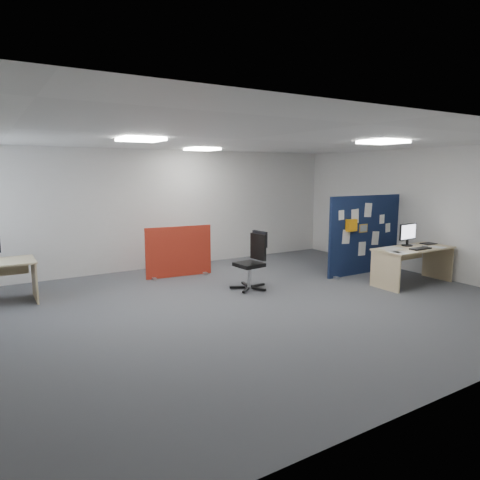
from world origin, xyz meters
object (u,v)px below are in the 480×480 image
navy_divider (365,235)px  red_divider (179,252)px  monitor_main (408,234)px  main_desk (411,256)px  office_chair (254,257)px

navy_divider → red_divider: 4.02m
monitor_main → red_divider: 4.69m
main_desk → red_divider: bearing=141.4°
main_desk → navy_divider: bearing=95.9°
main_desk → monitor_main: bearing=67.9°
office_chair → red_divider: bearing=111.2°
navy_divider → office_chair: bearing=175.9°
red_divider → navy_divider: bearing=-21.4°
navy_divider → main_desk: size_ratio=1.25×
navy_divider → main_desk: bearing=-84.1°
navy_divider → office_chair: size_ratio=1.92×
main_desk → red_divider: (-3.69, 2.94, -0.03)m
main_desk → monitor_main: (0.07, 0.16, 0.42)m
main_desk → office_chair: 3.15m
red_divider → office_chair: bearing=-57.3°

